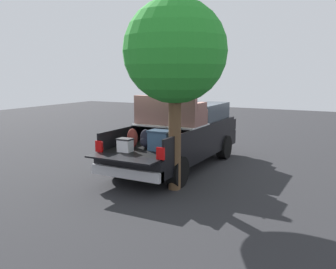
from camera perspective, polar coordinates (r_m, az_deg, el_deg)
ground_plane at (r=11.18m, az=1.45°, el=-5.12°), size 40.00×40.00×0.00m
pickup_truck at (r=11.29m, az=2.28°, el=0.02°), size 6.05×2.06×2.23m
tree_background at (r=8.70m, az=1.10°, el=12.73°), size 2.45×2.45×4.57m
trash_can at (r=14.97m, az=1.21°, el=0.58°), size 0.60×0.60×0.98m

